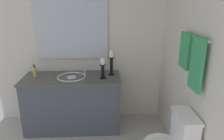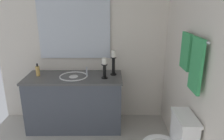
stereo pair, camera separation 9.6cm
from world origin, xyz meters
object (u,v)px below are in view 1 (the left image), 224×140
towel_bar (195,37)px  towel_near_vanity (185,51)px  towel_center (197,64)px  candle_holder_short (103,68)px  mirror (71,29)px  candle_holder_tall (111,62)px  sink_basin (72,80)px  vanity_cabinet (73,102)px  soap_bottle (35,72)px

towel_bar → towel_near_vanity: bearing=-173.2°
towel_center → candle_holder_short: bearing=-137.2°
candle_holder_short → mirror: bearing=-128.3°
candle_holder_short → candle_holder_tall: bearing=139.9°
sink_basin → candle_holder_short: size_ratio=1.40×
sink_basin → candle_holder_tall: size_ratio=1.12×
candle_holder_tall → towel_center: bearing=34.3°
sink_basin → mirror: size_ratio=0.39×
sink_basin → towel_center: bearing=52.5°
mirror → towel_near_vanity: bearing=53.1°
vanity_cabinet → sink_basin: sink_basin is taller
candle_holder_short → towel_near_vanity: towel_near_vanity is taller
vanity_cabinet → towel_center: (1.00, 1.30, 0.85)m
candle_holder_short → towel_center: 1.31m
candle_holder_tall → towel_bar: 1.30m
vanity_cabinet → towel_near_vanity: 1.74m
towel_center → candle_holder_tall: bearing=-145.7°
sink_basin → towel_near_vanity: towel_near_vanity is taller
soap_bottle → towel_bar: towel_bar is taller
candle_holder_tall → towel_near_vanity: 1.12m
towel_near_vanity → vanity_cabinet: bearing=-118.2°
sink_basin → towel_bar: 1.73m
candle_holder_tall → towel_near_vanity: bearing=43.4°
towel_bar → mirror: bearing=-130.5°
soap_bottle → towel_center: towel_center is taller
vanity_cabinet → soap_bottle: soap_bottle is taller
candle_holder_short → sink_basin: bearing=-98.9°
mirror → towel_center: 1.84m
mirror → towel_bar: (1.13, 1.32, 0.05)m
vanity_cabinet → soap_bottle: size_ratio=7.63×
candle_holder_short → soap_bottle: candle_holder_short is taller
candle_holder_tall → candle_holder_short: (0.15, -0.13, -0.04)m
mirror → candle_holder_tall: bearing=70.5°
mirror → candle_holder_short: (0.35, 0.44, -0.49)m
vanity_cabinet → candle_holder_short: candle_holder_short is taller
sink_basin → towel_center: 1.72m
sink_basin → candle_holder_tall: bearing=98.0°
soap_bottle → mirror: bearing=115.2°
candle_holder_short → towel_near_vanity: size_ratio=0.76×
towel_bar → towel_center: size_ratio=1.19×
candle_holder_tall → soap_bottle: (0.04, -1.08, -0.12)m
mirror → candle_holder_tall: (0.20, 0.57, -0.45)m
candle_holder_tall → candle_holder_short: candle_holder_tall is taller
soap_bottle → towel_center: bearing=60.2°
candle_holder_tall → towel_center: 1.33m
vanity_cabinet → candle_holder_short: (0.07, 0.44, 0.55)m
candle_holder_tall → towel_near_vanity: size_ratio=0.95×
candle_holder_short → towel_center: bearing=42.8°
towel_bar → soap_bottle: bearing=-115.9°
towel_near_vanity → candle_holder_short: bearing=-126.2°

